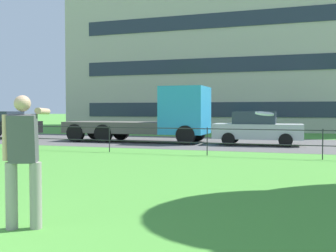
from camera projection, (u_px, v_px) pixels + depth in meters
name	position (u px, v px, depth m)	size (l,w,h in m)	color
street_strip	(195.00, 142.00, 20.53)	(80.00, 7.90, 0.01)	#565454
park_fence	(156.00, 136.00, 15.17)	(34.61, 0.04, 1.00)	#232328
person_thrower	(23.00, 157.00, 5.55)	(0.48, 0.87, 1.81)	gray
frisbee	(264.00, 114.00, 5.94)	(0.38, 0.38, 0.07)	white
car_black_far_right	(4.00, 125.00, 23.63)	(4.00, 1.82, 1.54)	black
flatbed_truck_far_left	(157.00, 118.00, 20.57)	(7.33, 2.50, 2.75)	#2D99D1
car_silver_right	(257.00, 128.00, 18.91)	(4.06, 1.93, 1.54)	#B7BABF
apartment_building_background	(249.00, 34.00, 37.13)	(28.80, 15.39, 16.90)	beige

